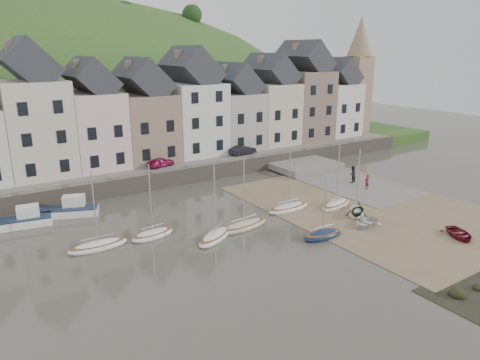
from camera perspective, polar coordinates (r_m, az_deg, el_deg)
ground at (r=37.35m, az=5.10°, el=-6.60°), size 160.00×160.00×0.00m
quay_land at (r=64.13m, az=-12.91°, el=3.54°), size 90.00×30.00×1.50m
quay_street at (r=53.59m, az=-8.57°, el=2.16°), size 70.00×7.00×0.10m
seawall at (r=50.69m, az=-6.85°, el=0.65°), size 70.00×1.20×1.80m
beach at (r=44.62m, az=16.28°, el=-3.29°), size 18.00×26.00×0.06m
slipway at (r=52.53m, az=12.57°, el=-0.03°), size 8.00×18.00×0.12m
hillside at (r=94.16m, az=-21.17°, el=-5.00°), size 134.40×84.00×84.00m
townhouse_terrace at (r=56.37m, az=-8.71°, el=8.84°), size 61.05×8.00×13.93m
church_spire at (r=75.79m, az=14.89°, el=13.21°), size 4.00×4.00×18.00m
sailboat_0 at (r=35.73m, az=-17.70°, el=-8.00°), size 4.55×1.52×6.32m
sailboat_1 at (r=36.69m, az=-11.13°, el=-6.83°), size 3.82×1.98×6.32m
sailboat_2 at (r=37.71m, az=0.49°, el=-5.87°), size 5.05×2.07×6.32m
sailboat_3 at (r=35.74m, az=-3.20°, el=-7.19°), size 4.54×3.54×6.32m
sailboat_4 at (r=42.13m, az=6.23°, el=-3.53°), size 4.66×1.64×6.32m
sailboat_5 at (r=36.59m, az=10.55°, el=-6.87°), size 3.72×1.63×6.32m
sailboat_6 at (r=43.73m, az=12.18°, el=-3.06°), size 4.59×2.61×6.32m
sailboat_7 at (r=42.41m, az=14.55°, el=-3.83°), size 3.63×3.52×6.32m
motorboat_0 at (r=42.41m, az=-26.14°, el=-4.59°), size 5.30×2.47×1.70m
motorboat_2 at (r=43.46m, az=-21.07°, el=-3.49°), size 5.69×3.56×1.70m
rowboat_white at (r=39.58m, az=15.74°, el=-5.26°), size 3.27×2.62×0.60m
rowboat_green at (r=41.37m, az=14.83°, el=-3.73°), size 3.15×3.02×1.29m
rowboat_red at (r=39.92m, az=26.26°, el=-6.18°), size 3.43×3.76×0.64m
person_red at (r=49.65m, az=15.93°, el=-0.21°), size 0.58×0.39×1.57m
person_dark at (r=51.53m, az=14.16°, el=0.73°), size 1.09×0.94×1.92m
car_left at (r=51.79m, az=-10.08°, el=2.28°), size 3.47×2.10×1.11m
car_right at (r=57.00m, az=0.34°, el=3.88°), size 3.74×1.56×1.20m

